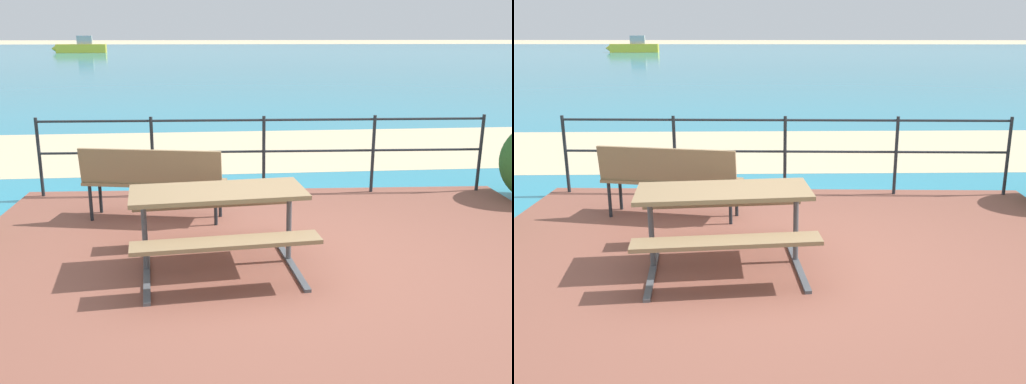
% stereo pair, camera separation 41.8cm
% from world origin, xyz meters
% --- Properties ---
extents(ground_plane, '(240.00, 240.00, 0.00)m').
position_xyz_m(ground_plane, '(0.00, 0.00, 0.00)').
color(ground_plane, beige).
extents(patio_paving, '(6.40, 5.20, 0.06)m').
position_xyz_m(patio_paving, '(0.00, 0.00, 0.03)').
color(patio_paving, brown).
rests_on(patio_paving, ground).
extents(sea_water, '(90.00, 90.00, 0.01)m').
position_xyz_m(sea_water, '(0.00, 40.00, 0.01)').
color(sea_water, teal).
rests_on(sea_water, ground).
extents(beach_strip, '(54.12, 6.26, 0.01)m').
position_xyz_m(beach_strip, '(0.00, 5.62, 0.01)').
color(beach_strip, beige).
rests_on(beach_strip, ground).
extents(picnic_table, '(1.76, 1.61, 0.74)m').
position_xyz_m(picnic_table, '(-0.57, -0.06, 0.62)').
color(picnic_table, '#8C704C').
rests_on(picnic_table, patio_paving).
extents(park_bench, '(1.67, 0.66, 0.87)m').
position_xyz_m(park_bench, '(-1.33, 1.30, 0.59)').
color(park_bench, '#8C704C').
rests_on(park_bench, patio_paving).
extents(railing_fence, '(5.94, 0.04, 1.05)m').
position_xyz_m(railing_fence, '(0.00, 2.39, 0.73)').
color(railing_fence, '#1E2328').
rests_on(railing_fence, patio_paving).
extents(boat_near, '(5.22, 1.32, 1.62)m').
position_xyz_m(boat_near, '(-14.73, 52.51, 0.53)').
color(boat_near, yellow).
rests_on(boat_near, sea_water).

